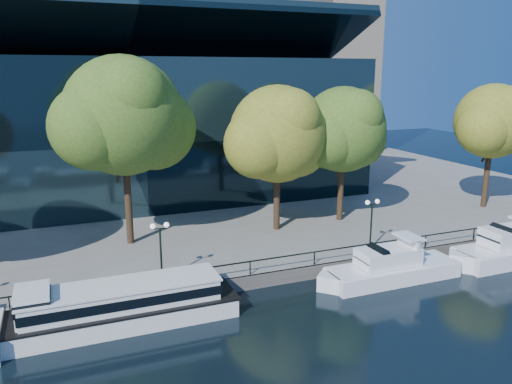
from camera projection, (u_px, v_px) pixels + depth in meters
name	position (u px, v px, depth m)	size (l,w,h in m)	color
ground	(268.00, 308.00, 31.77)	(160.00, 160.00, 0.00)	black
promenade	(158.00, 184.00, 64.50)	(90.00, 67.08, 1.00)	slate
railing	(250.00, 262.00, 34.25)	(88.20, 0.08, 0.99)	black
convention_building	(128.00, 127.00, 57.04)	(50.00, 24.57, 21.43)	black
tour_boat	(108.00, 306.00, 29.17)	(15.93, 3.55, 3.02)	silver
cruiser_near	(388.00, 268.00, 35.65)	(11.06, 2.85, 3.21)	white
cruiser_far	(509.00, 248.00, 39.11)	(11.16, 3.09, 3.64)	white
tree_2	(126.00, 118.00, 38.47)	(11.59, 9.50, 14.97)	black
tree_3	(280.00, 136.00, 42.51)	(10.39, 8.52, 12.62)	black
tree_4	(345.00, 131.00, 45.33)	(9.72, 7.97, 12.41)	black
tree_5	(494.00, 123.00, 49.84)	(9.31, 7.63, 12.55)	black
lamp_1	(160.00, 238.00, 32.79)	(1.26, 0.36, 4.03)	black
lamp_2	(372.00, 213.00, 38.72)	(1.26, 0.36, 4.03)	black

